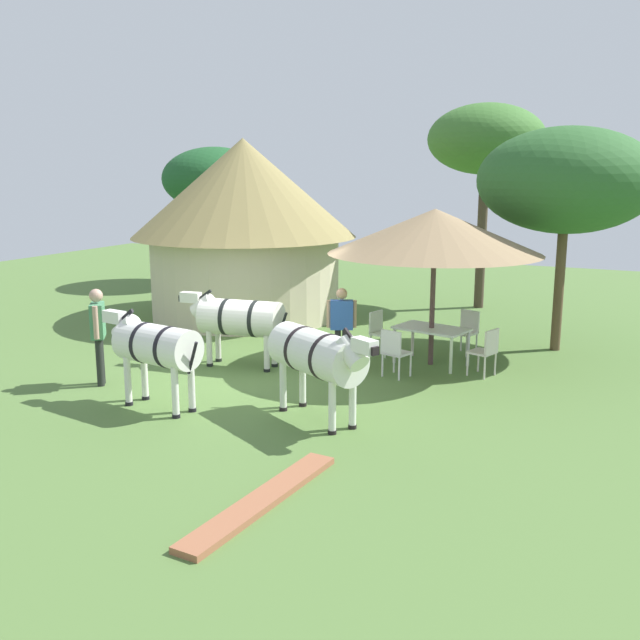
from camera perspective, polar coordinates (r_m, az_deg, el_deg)
The scene contains 17 objects.
ground_plane at distance 13.44m, azimuth -5.03°, elevation -4.42°, with size 36.00×36.00×0.00m, color #507137.
thatched_hut at distance 18.51m, azimuth -6.05°, elevation 7.81°, with size 5.72×5.72×4.53m.
shade_umbrella at distance 13.84m, azimuth 9.14°, elevation 6.99°, with size 4.09×4.09×3.04m.
patio_dining_table at distance 14.14m, azimuth 8.88°, elevation -0.95°, with size 1.52×1.10×0.74m.
patio_chair_east_end at distance 14.81m, azimuth 4.81°, elevation -0.78°, with size 0.52×0.53×0.90m.
patio_chair_near_lawn at distance 13.20m, azimuth 5.93°, elevation -2.40°, with size 0.54×0.53×0.90m.
patio_chair_near_hut at distance 13.54m, azimuth 13.11°, elevation -2.28°, with size 0.54×0.55×0.90m.
patio_chair_west_end at distance 15.15m, azimuth 11.62°, elevation -0.70°, with size 0.56×0.55×0.90m.
guest_beside_umbrella at distance 13.57m, azimuth 1.73°, elevation -0.07°, with size 0.52×0.36×1.58m.
standing_watcher at distance 13.16m, azimuth -17.28°, elevation -0.59°, with size 0.45×0.52×1.73m.
zebra_nearest_camera at distance 10.78m, azimuth -0.11°, elevation -2.80°, with size 2.14×1.40×1.57m.
zebra_by_umbrella at distance 13.86m, azimuth -6.51°, elevation 0.15°, with size 2.27×0.87×1.49m.
zebra_toward_hut at distance 11.65m, azimuth -13.02°, elevation -2.02°, with size 2.09×0.85×1.57m.
acacia_tree_far_lawn at distance 24.03m, azimuth -8.38°, elevation 11.04°, with size 3.42×3.42×4.47m.
acacia_tree_behind_hut at distance 20.02m, azimuth 13.11°, elevation 13.77°, with size 3.10×3.10×5.47m.
acacia_tree_left_background at distance 15.60m, azimuth 19.06°, elevation 10.45°, with size 3.59×3.59×4.63m.
brick_patio_kerb at distance 8.54m, azimuth -4.60°, elevation -14.09°, with size 2.80×0.36×0.08m, color #995D3E.
Camera 1 is at (6.57, -11.09, 3.80)m, focal length 40.14 mm.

